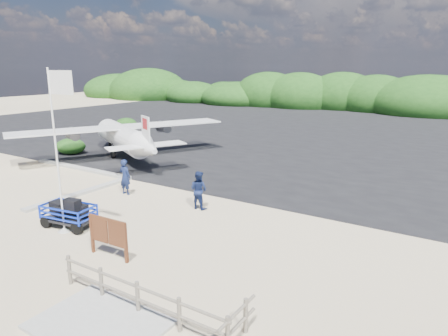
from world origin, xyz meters
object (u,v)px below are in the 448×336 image
at_px(crew_a, 125,177).
at_px(signboard, 110,257).
at_px(crew_b, 199,190).
at_px(baggage_cart, 70,227).
at_px(flagpole, 65,231).

bearing_deg(crew_a, signboard, 129.24).
height_order(crew_a, crew_b, crew_a).
bearing_deg(baggage_cart, crew_b, 47.26).
height_order(baggage_cart, flagpole, flagpole).
distance_m(baggage_cart, crew_b, 6.11).
relative_size(flagpole, crew_b, 3.57).
bearing_deg(baggage_cart, flagpole, -71.93).
bearing_deg(signboard, flagpole, 167.27).
height_order(signboard, crew_a, crew_a).
xyz_separation_m(signboard, crew_a, (-5.06, 5.76, 0.99)).
bearing_deg(signboard, crew_b, 90.51).
bearing_deg(crew_a, crew_b, -178.50).
xyz_separation_m(crew_a, crew_b, (4.76, 0.29, -0.03)).
distance_m(flagpole, signboard, 3.55).
height_order(signboard, crew_b, crew_b).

